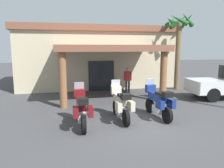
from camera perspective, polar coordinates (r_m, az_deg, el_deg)
name	(u,v)px	position (r m, az deg, el deg)	size (l,w,h in m)	color
ground_plane	(138,123)	(9.16, 6.64, -9.94)	(80.00, 80.00, 0.00)	#424244
motel_building	(95,56)	(18.28, -4.54, 7.22)	(12.09, 10.79, 4.59)	beige
motorcycle_maroon	(81,109)	(8.59, -7.90, -6.40)	(0.71, 2.21, 1.61)	black
motorcycle_cream	(121,104)	(9.23, 2.29, -5.19)	(0.71, 2.21, 1.61)	black
motorcycle_blue	(158,102)	(9.78, 11.90, -4.56)	(0.72, 2.21, 1.61)	black
pedestrian	(128,79)	(14.30, 4.06, 1.37)	(0.44, 0.35, 1.77)	#3F334C
palm_tree_near_portico	(178,35)	(16.57, 16.79, 12.00)	(1.94, 2.08, 5.43)	brown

